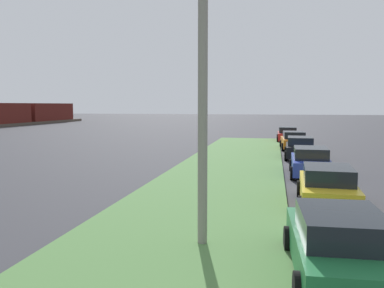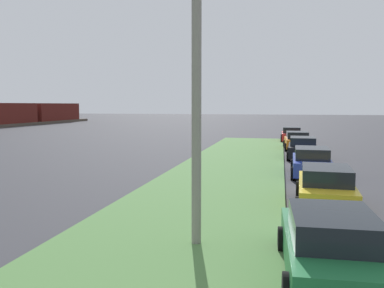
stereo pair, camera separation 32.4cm
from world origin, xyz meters
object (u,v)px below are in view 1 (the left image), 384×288
Objects in this scene: parked_car_orange at (294,141)px; streetlight at (217,72)px; parked_car_black at (300,148)px; parked_car_blue at (310,162)px; parked_car_yellow at (327,187)px; parked_car_red at (287,135)px; parked_car_green at (339,246)px.

streetlight is (-23.31, 2.93, 3.67)m from parked_car_orange.
parked_car_black is 18.48m from streetlight.
streetlight is (-11.10, 3.21, 3.67)m from parked_car_blue.
parked_car_blue is (6.35, 0.04, 0.00)m from parked_car_yellow.
streetlight is (-17.84, 3.10, 3.67)m from parked_car_black.
parked_car_yellow and parked_car_black have the same top height.
parked_car_yellow is at bearing 178.64° from parked_car_orange.
parked_car_yellow is at bearing -34.35° from streetlight.
parked_car_blue is 0.58× the size of streetlight.
parked_car_yellow is 25.29m from parked_car_red.
parked_car_green is 0.58× the size of streetlight.
parked_car_orange is at bearing 3.38° from parked_car_black.
parked_car_yellow is 1.01× the size of parked_car_blue.
parked_car_black is at bearing -177.71° from parked_car_red.
streetlight reaches higher than parked_car_red.
parked_car_orange is (12.21, 0.28, 0.00)m from parked_car_blue.
parked_car_yellow is at bearing -7.11° from parked_car_green.
streetlight is (1.33, 2.73, 3.67)m from parked_car_green.
parked_car_orange is at bearing -177.45° from parked_car_red.
streetlight reaches higher than parked_car_black.
streetlight is at bearing 171.70° from parked_car_black.
parked_car_blue is at bearing -178.14° from parked_car_red.
parked_car_green is at bearing -179.69° from parked_car_red.
parked_car_blue is 12.13m from streetlight.
streetlight is (-30.04, 2.65, 3.67)m from parked_car_red.
parked_car_red is at bearing -5.04° from streetlight.
parked_car_blue is at bearing -4.44° from parked_car_green.
parked_car_green is 1.01× the size of parked_car_red.
parked_car_yellow and parked_car_orange have the same top height.
parked_car_orange is (5.47, 0.17, 0.00)m from parked_car_black.
parked_car_red is at bearing 0.02° from parked_car_orange.
parked_car_orange is at bearing -2.69° from parked_car_green.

